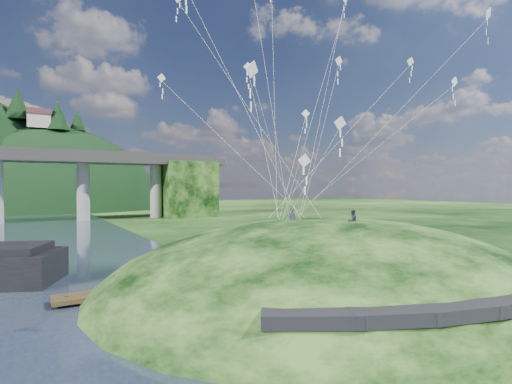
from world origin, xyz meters
TOP-DOWN VIEW (x-y plane):
  - ground at (0.00, 0.00)m, footprint 320.00×320.00m
  - grass_hill at (8.00, 2.00)m, footprint 36.00×32.00m
  - footpath at (7.46, -9.74)m, footprint 22.29×5.84m
  - wooden_dock at (-4.42, 6.42)m, footprint 12.04×2.01m
  - kite_flyers at (7.49, 1.76)m, footprint 3.67×4.32m
  - kite_swarm at (6.69, 3.13)m, footprint 21.07×17.13m

SIDE VIEW (x-z plane):
  - grass_hill at x=8.00m, z-range -8.00..5.00m
  - ground at x=0.00m, z-range 0.00..0.00m
  - wooden_dock at x=-4.42m, z-range -0.05..0.81m
  - footpath at x=7.46m, z-range 1.67..2.50m
  - kite_flyers at x=7.49m, z-range 4.86..6.75m
  - kite_swarm at x=6.69m, z-range 7.99..27.84m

